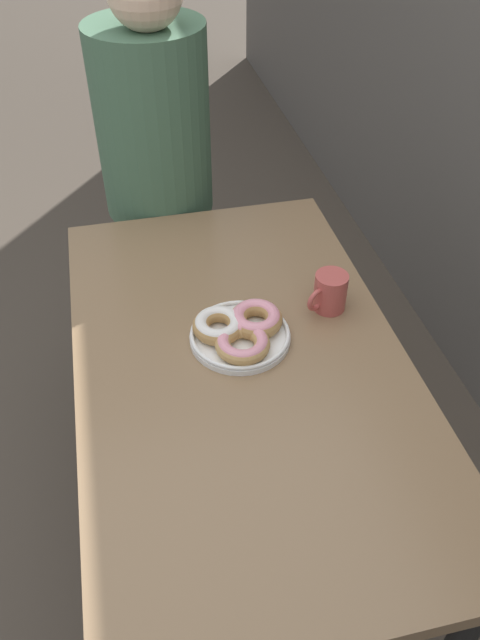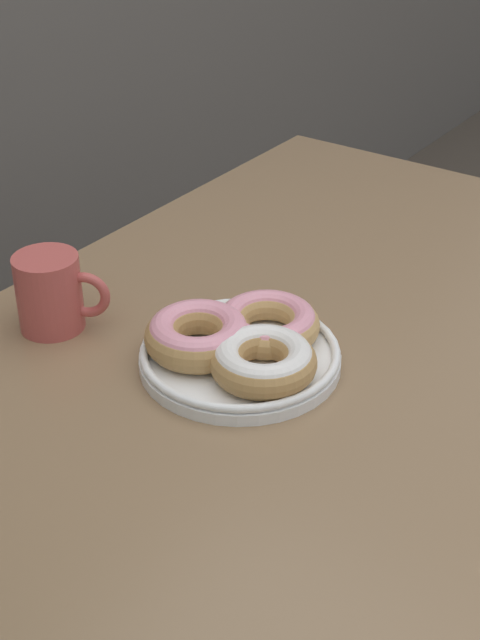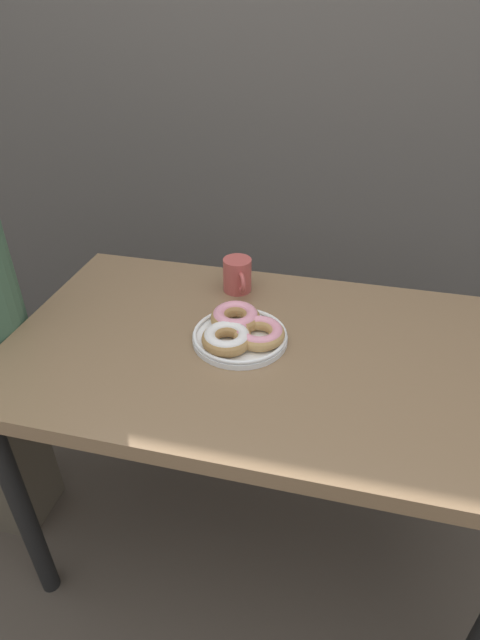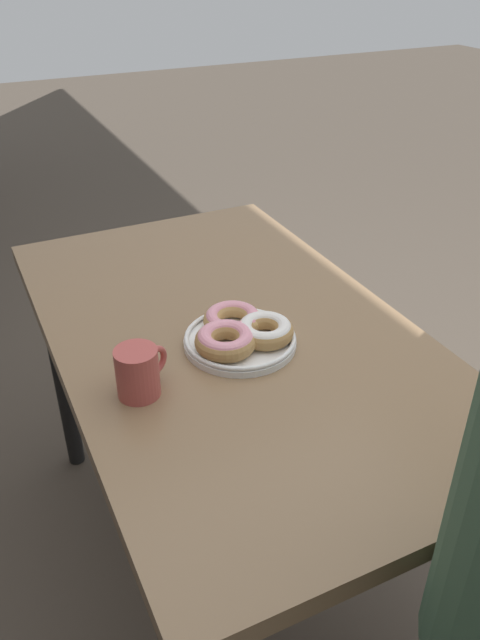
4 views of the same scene
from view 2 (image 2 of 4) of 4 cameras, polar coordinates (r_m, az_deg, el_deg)
name	(u,v)px [view 2 (image 2 of 4)]	position (r m, az deg, el deg)	size (l,w,h in m)	color
dining_table	(278,398)	(1.11, 2.42, -4.98)	(1.25, 0.73, 0.76)	#846647
donut_plate	(241,344)	(1.01, 0.04, -1.52)	(0.25, 0.25, 0.06)	white
coffee_mug	(51,292)	(1.09, -11.98, 1.78)	(0.08, 0.11, 0.10)	#B74C47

